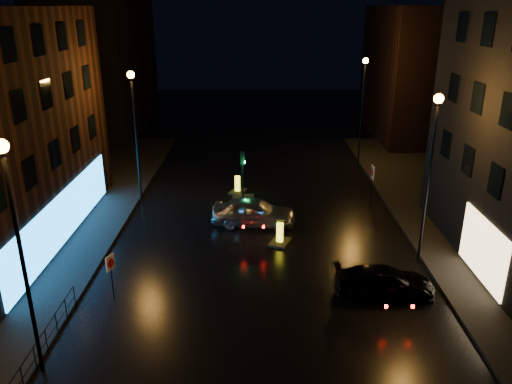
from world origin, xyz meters
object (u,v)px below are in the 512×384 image
at_px(traffic_signal, 243,195).
at_px(road_sign_left, 111,267).
at_px(bollard_near, 280,239).
at_px(dark_sedan, 385,282).
at_px(bollard_far, 238,189).
at_px(silver_hatchback, 254,212).
at_px(road_sign_right, 372,176).

bearing_deg(traffic_signal, road_sign_left, -114.77).
distance_m(traffic_signal, bollard_near, 6.38).
xyz_separation_m(dark_sedan, road_sign_left, (-11.86, -0.45, 0.97)).
height_order(bollard_far, road_sign_left, road_sign_left).
distance_m(traffic_signal, bollard_far, 1.85).
bearing_deg(bollard_near, dark_sedan, -27.15).
bearing_deg(silver_hatchback, bollard_near, -145.06).
relative_size(traffic_signal, bollard_near, 2.15).
distance_m(silver_hatchback, road_sign_left, 10.01).
height_order(traffic_signal, bollard_near, traffic_signal).
bearing_deg(road_sign_right, dark_sedan, 80.00).
xyz_separation_m(bollard_near, road_sign_left, (-7.45, -5.48, 1.34)).
distance_m(silver_hatchback, dark_sedan, 9.49).
height_order(bollard_near, bollard_far, bollard_near).
relative_size(bollard_near, road_sign_left, 0.75).
xyz_separation_m(road_sign_left, road_sign_right, (13.49, 11.06, 0.35)).
height_order(dark_sedan, bollard_near, dark_sedan).
distance_m(dark_sedan, bollard_far, 14.59).
bearing_deg(bollard_far, dark_sedan, -43.24).
xyz_separation_m(traffic_signal, silver_hatchback, (0.74, -3.54, 0.32)).
height_order(dark_sedan, bollard_far, dark_sedan).
distance_m(bollard_near, bollard_far, 8.20).
xyz_separation_m(traffic_signal, road_sign_right, (8.20, -0.42, 1.45)).
height_order(dark_sedan, road_sign_left, road_sign_left).
bearing_deg(traffic_signal, bollard_near, -70.22).
bearing_deg(traffic_signal, silver_hatchback, -78.11).
xyz_separation_m(bollard_far, road_sign_right, (8.60, -2.21, 1.69)).
height_order(bollard_near, road_sign_left, road_sign_left).
height_order(traffic_signal, road_sign_right, traffic_signal).
xyz_separation_m(traffic_signal, dark_sedan, (6.56, -11.03, 0.13)).
distance_m(silver_hatchback, bollard_near, 2.89).
xyz_separation_m(traffic_signal, road_sign_left, (-5.30, -11.48, 1.10)).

